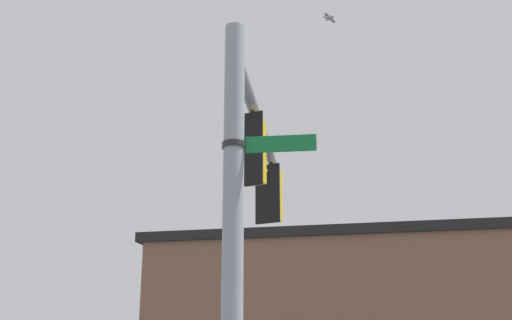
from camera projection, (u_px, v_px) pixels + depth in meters
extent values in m
cylinder|color=gray|center=(233.00, 265.00, 8.08)|extent=(0.28, 0.28, 6.64)
cylinder|color=gray|center=(259.00, 125.00, 11.57)|extent=(2.08, 5.31, 0.20)
cylinder|color=black|center=(252.00, 116.00, 10.62)|extent=(0.08, 0.08, 0.18)
cube|color=gold|center=(252.00, 152.00, 10.44)|extent=(0.36, 0.30, 1.05)
sphere|color=red|center=(258.00, 135.00, 10.71)|extent=(0.22, 0.22, 0.22)
cube|color=gold|center=(258.00, 130.00, 10.75)|extent=(0.24, 0.20, 0.03)
sphere|color=brown|center=(258.00, 155.00, 10.60)|extent=(0.22, 0.22, 0.22)
cube|color=gold|center=(258.00, 150.00, 10.65)|extent=(0.24, 0.20, 0.03)
sphere|color=#0F4C19|center=(258.00, 176.00, 10.50)|extent=(0.22, 0.22, 0.22)
cube|color=gold|center=(258.00, 170.00, 10.55)|extent=(0.24, 0.20, 0.03)
cube|color=black|center=(247.00, 149.00, 10.30)|extent=(0.54, 0.03, 1.22)
cylinder|color=black|center=(271.00, 167.00, 13.39)|extent=(0.08, 0.08, 0.18)
cube|color=gold|center=(271.00, 195.00, 13.21)|extent=(0.36, 0.30, 1.05)
sphere|color=red|center=(275.00, 181.00, 13.47)|extent=(0.22, 0.22, 0.22)
cube|color=gold|center=(275.00, 177.00, 13.52)|extent=(0.24, 0.20, 0.03)
sphere|color=brown|center=(275.00, 197.00, 13.37)|extent=(0.22, 0.22, 0.22)
cube|color=gold|center=(276.00, 193.00, 13.42)|extent=(0.24, 0.20, 0.03)
sphere|color=#0F4C19|center=(275.00, 214.00, 13.27)|extent=(0.22, 0.22, 0.22)
cube|color=gold|center=(276.00, 209.00, 13.31)|extent=(0.24, 0.20, 0.03)
cube|color=black|center=(268.00, 194.00, 13.06)|extent=(0.54, 0.03, 1.22)
cube|color=#147238|center=(281.00, 144.00, 8.46)|extent=(0.88, 0.34, 0.22)
cube|color=white|center=(281.00, 144.00, 8.48)|extent=(0.88, 0.32, 0.04)
cylinder|color=#262626|center=(234.00, 146.00, 8.54)|extent=(0.32, 0.32, 0.08)
ellipsoid|color=gray|center=(329.00, 18.00, 14.31)|extent=(0.25, 0.16, 0.07)
cube|color=gray|center=(330.00, 18.00, 14.33)|extent=(0.17, 0.32, 0.12)
cube|color=gray|center=(329.00, 17.00, 14.30)|extent=(0.17, 0.32, 0.12)
cube|color=black|center=(332.00, 246.00, 21.73)|extent=(12.81, 8.89, 0.30)
sphere|color=#1E4C23|center=(201.00, 297.00, 23.13)|extent=(3.08, 3.08, 3.08)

